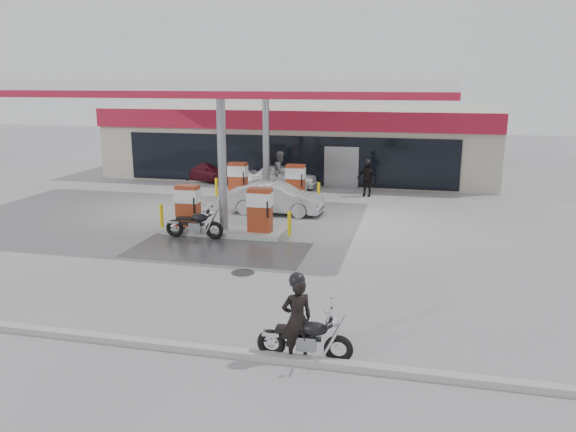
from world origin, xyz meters
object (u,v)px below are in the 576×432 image
at_px(parked_car_left, 210,171).
at_px(pump_island_far, 266,186).
at_px(biker_main, 297,319).
at_px(attendant, 281,171).
at_px(pump_island_near, 224,215).
at_px(main_motorcycle, 306,339).
at_px(hatchback_silver, 276,198).
at_px(biker_walking, 367,179).
at_px(parked_motorcycle, 195,225).
at_px(sedan_white, 282,177).

bearing_deg(parked_car_left, pump_island_far, -113.37).
height_order(biker_main, attendant, attendant).
relative_size(pump_island_near, main_motorcycle, 2.57).
xyz_separation_m(main_motorcycle, parked_car_left, (-9.39, 19.13, 0.13)).
height_order(pump_island_far, hatchback_silver, pump_island_far).
bearing_deg(hatchback_silver, biker_walking, -35.20).
height_order(pump_island_near, main_motorcycle, pump_island_near).
distance_m(main_motorcycle, parked_motorcycle, 9.82).
distance_m(hatchback_silver, parked_car_left, 8.75).
relative_size(attendant, biker_walking, 1.16).
distance_m(pump_island_near, attendant, 8.80).
xyz_separation_m(sedan_white, hatchback_silver, (1.09, -5.60, 0.04)).
bearing_deg(main_motorcycle, attendant, 103.45).
bearing_deg(pump_island_near, pump_island_far, 90.00).
relative_size(biker_main, biker_walking, 1.02).
bearing_deg(attendant, pump_island_near, -162.36).
relative_size(sedan_white, parked_car_left, 0.92).
distance_m(biker_main, attendant, 18.22).
bearing_deg(main_motorcycle, hatchback_silver, 105.01).
bearing_deg(main_motorcycle, parked_car_left, 114.06).
relative_size(sedan_white, biker_walking, 2.15).
bearing_deg(attendant, parked_car_left, 88.77).
distance_m(pump_island_far, sedan_white, 3.20).
bearing_deg(pump_island_far, parked_motorcycle, -96.77).
height_order(hatchback_silver, biker_walking, biker_walking).
height_order(main_motorcycle, sedan_white, sedan_white).
xyz_separation_m(pump_island_near, parked_motorcycle, (-0.81, -0.79, -0.21)).
bearing_deg(parked_motorcycle, sedan_white, 83.84).
xyz_separation_m(pump_island_near, biker_walking, (4.51, 8.20, 0.15)).
bearing_deg(pump_island_near, biker_main, -61.94).
bearing_deg(biker_walking, sedan_white, 171.16).
xyz_separation_m(pump_island_far, biker_main, (4.69, -14.81, 0.17)).
bearing_deg(parked_motorcycle, biker_walking, 57.83).
xyz_separation_m(pump_island_far, parked_motorcycle, (-0.81, -6.79, -0.21)).
distance_m(pump_island_near, parked_motorcycle, 1.15).
bearing_deg(biker_main, pump_island_near, -91.91).
distance_m(biker_main, hatchback_silver, 12.92).
xyz_separation_m(sedan_white, biker_walking, (4.52, -1.00, 0.23)).
bearing_deg(sedan_white, biker_walking, -104.40).
relative_size(parked_motorcycle, sedan_white, 0.59).
distance_m(main_motorcycle, parked_car_left, 21.31).
bearing_deg(biker_main, attendant, -105.04).
relative_size(main_motorcycle, biker_main, 1.13).
distance_m(pump_island_near, biker_walking, 9.36).
xyz_separation_m(biker_main, biker_walking, (-0.18, 17.01, -0.02)).
bearing_deg(biker_main, parked_car_left, -94.32).
height_order(pump_island_near, parked_car_left, pump_island_near).
xyz_separation_m(attendant, biker_walking, (4.51, -0.60, -0.14)).
distance_m(pump_island_near, parked_car_left, 11.28).
height_order(pump_island_far, sedan_white, pump_island_far).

